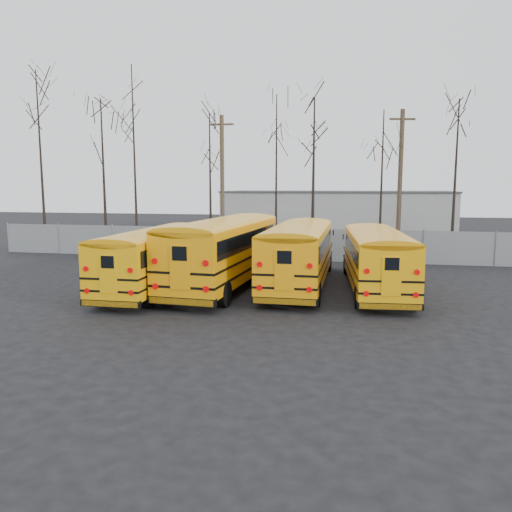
% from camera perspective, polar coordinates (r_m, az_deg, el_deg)
% --- Properties ---
extents(ground, '(120.00, 120.00, 0.00)m').
position_cam_1_polar(ground, '(19.78, -0.84, -5.54)').
color(ground, black).
rests_on(ground, ground).
extents(fence, '(40.00, 0.04, 2.00)m').
position_cam_1_polar(fence, '(31.27, 3.86, 1.33)').
color(fence, gray).
rests_on(fence, ground).
extents(distant_building, '(22.00, 8.00, 4.00)m').
position_cam_1_polar(distant_building, '(50.90, 9.13, 4.96)').
color(distant_building, '#ACABA7').
rests_on(distant_building, ground).
extents(bus_a, '(2.40, 10.03, 2.80)m').
position_cam_1_polar(bus_a, '(22.60, -11.39, 0.24)').
color(bus_a, black).
rests_on(bus_a, ground).
extents(bus_b, '(3.38, 11.67, 3.23)m').
position_cam_1_polar(bus_b, '(22.83, -3.51, 1.10)').
color(bus_b, black).
rests_on(bus_b, ground).
extents(bus_c, '(2.47, 10.72, 3.00)m').
position_cam_1_polar(bus_c, '(22.78, 4.97, 0.72)').
color(bus_c, black).
rests_on(bus_c, ground).
extents(bus_d, '(3.10, 10.12, 2.79)m').
position_cam_1_polar(bus_d, '(22.41, 13.61, 0.10)').
color(bus_d, black).
rests_on(bus_d, ground).
extents(utility_pole_left, '(1.69, 0.30, 9.50)m').
position_cam_1_polar(utility_pole_left, '(35.61, -3.88, 8.40)').
color(utility_pole_left, brown).
rests_on(utility_pole_left, ground).
extents(utility_pole_right, '(1.69, 0.53, 9.62)m').
position_cam_1_polar(utility_pole_right, '(34.95, 16.13, 8.21)').
color(utility_pole_right, '#4B3A2A').
rests_on(utility_pole_right, ground).
extents(tree_0, '(0.26, 0.26, 12.95)m').
position_cam_1_polar(tree_0, '(40.76, -23.37, 9.96)').
color(tree_0, black).
rests_on(tree_0, ground).
extents(tree_1, '(0.26, 0.26, 11.00)m').
position_cam_1_polar(tree_1, '(39.44, -17.02, 8.94)').
color(tree_1, black).
rests_on(tree_1, ground).
extents(tree_2, '(0.26, 0.26, 12.83)m').
position_cam_1_polar(tree_2, '(36.26, -13.72, 10.61)').
color(tree_2, black).
rests_on(tree_2, ground).
extents(tree_3, '(0.26, 0.26, 9.68)m').
position_cam_1_polar(tree_3, '(35.83, -5.26, 8.32)').
color(tree_3, black).
rests_on(tree_3, ground).
extents(tree_4, '(0.26, 0.26, 10.93)m').
position_cam_1_polar(tree_4, '(35.77, 2.33, 9.35)').
color(tree_4, black).
rests_on(tree_4, ground).
extents(tree_5, '(0.26, 0.26, 10.69)m').
position_cam_1_polar(tree_5, '(35.96, 6.58, 9.10)').
color(tree_5, black).
rests_on(tree_5, ground).
extents(tree_6, '(0.26, 0.26, 9.55)m').
position_cam_1_polar(tree_6, '(34.46, 14.15, 8.01)').
color(tree_6, black).
rests_on(tree_6, ground).
extents(tree_7, '(0.26, 0.26, 9.97)m').
position_cam_1_polar(tree_7, '(34.15, 21.80, 8.04)').
color(tree_7, black).
rests_on(tree_7, ground).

